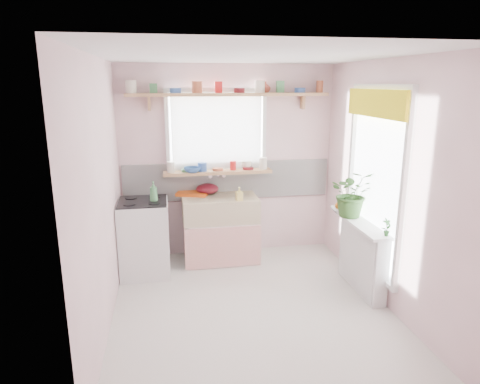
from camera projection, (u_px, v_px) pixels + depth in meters
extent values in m
plane|color=silver|center=(251.00, 308.00, 4.43)|extent=(3.20, 3.20, 0.00)
plane|color=white|center=(253.00, 55.00, 3.81)|extent=(3.20, 3.20, 0.00)
plane|color=#FDD4D9|center=(228.00, 162.00, 5.65)|extent=(2.80, 0.00, 2.80)
plane|color=#FDD4D9|center=(305.00, 254.00, 2.59)|extent=(2.80, 0.00, 2.80)
plane|color=#FDD4D9|center=(101.00, 197.00, 3.89)|extent=(0.00, 3.20, 3.20)
plane|color=#FDD4D9|center=(386.00, 185.00, 4.36)|extent=(0.00, 3.20, 3.20)
cube|color=white|center=(228.00, 180.00, 5.70)|extent=(2.74, 0.03, 0.50)
cube|color=#C47F87|center=(228.00, 195.00, 5.74)|extent=(2.74, 0.02, 0.12)
cube|color=white|center=(216.00, 132.00, 5.52)|extent=(1.20, 0.01, 1.00)
cube|color=white|center=(217.00, 132.00, 5.46)|extent=(1.15, 0.02, 0.95)
cube|color=white|center=(377.00, 181.00, 4.55)|extent=(0.01, 1.10, 1.90)
cube|color=yellow|center=(375.00, 103.00, 4.33)|extent=(0.03, 1.20, 0.28)
cube|color=white|center=(220.00, 240.00, 5.58)|extent=(0.85, 0.55, 0.55)
cube|color=#D94940|center=(223.00, 247.00, 5.31)|extent=(0.95, 0.02, 0.53)
cube|color=beige|center=(220.00, 208.00, 5.47)|extent=(0.95, 0.55, 0.30)
cylinder|color=silver|center=(217.00, 174.00, 5.61)|extent=(0.03, 0.22, 0.03)
cube|color=white|center=(145.00, 238.00, 5.14)|extent=(0.58, 0.58, 0.90)
cube|color=black|center=(142.00, 202.00, 5.02)|extent=(0.56, 0.56, 0.02)
cylinder|color=black|center=(129.00, 204.00, 4.86)|extent=(0.14, 0.14, 0.01)
cylinder|color=black|center=(154.00, 203.00, 4.91)|extent=(0.14, 0.14, 0.01)
cylinder|color=black|center=(131.00, 198.00, 5.13)|extent=(0.14, 0.14, 0.01)
cylinder|color=black|center=(155.00, 197.00, 5.18)|extent=(0.14, 0.14, 0.01)
cube|color=white|center=(362.00, 258.00, 4.75)|extent=(0.15, 0.90, 0.75)
cube|color=white|center=(362.00, 225.00, 4.65)|extent=(0.22, 0.95, 0.03)
cube|color=tan|center=(218.00, 172.00, 5.54)|extent=(1.40, 0.22, 0.04)
cube|color=tan|center=(229.00, 94.00, 5.31)|extent=(2.52, 0.24, 0.04)
cylinder|color=silver|center=(131.00, 88.00, 5.09)|extent=(0.11, 0.11, 0.12)
cylinder|color=#3F7F4C|center=(153.00, 88.00, 5.13)|extent=(0.11, 0.11, 0.12)
cylinder|color=#3359A5|center=(176.00, 91.00, 5.19)|extent=(0.11, 0.11, 0.06)
cylinder|color=#A55133|center=(197.00, 88.00, 5.22)|extent=(0.11, 0.11, 0.12)
cylinder|color=red|center=(218.00, 88.00, 5.27)|extent=(0.11, 0.11, 0.12)
cylinder|color=#590F14|center=(239.00, 90.00, 5.32)|extent=(0.11, 0.11, 0.06)
cylinder|color=silver|center=(260.00, 88.00, 5.35)|extent=(0.11, 0.11, 0.12)
cylinder|color=#3F7F4C|center=(280.00, 88.00, 5.40)|extent=(0.11, 0.11, 0.12)
cylinder|color=#3359A5|center=(300.00, 90.00, 5.45)|extent=(0.11, 0.11, 0.06)
cylinder|color=#A55133|center=(320.00, 88.00, 5.49)|extent=(0.11, 0.11, 0.12)
cylinder|color=silver|center=(169.00, 168.00, 5.41)|extent=(0.11, 0.11, 0.12)
cylinder|color=#3F7F4C|center=(186.00, 167.00, 5.45)|extent=(0.11, 0.11, 0.12)
cylinder|color=#3359A5|center=(202.00, 169.00, 5.49)|extent=(0.11, 0.11, 0.06)
cylinder|color=#A55133|center=(218.00, 166.00, 5.52)|extent=(0.11, 0.11, 0.12)
cylinder|color=red|center=(234.00, 165.00, 5.55)|extent=(0.11, 0.11, 0.12)
cylinder|color=#590F14|center=(249.00, 167.00, 5.59)|extent=(0.11, 0.11, 0.06)
cylinder|color=silver|center=(265.00, 164.00, 5.62)|extent=(0.11, 0.11, 0.12)
cube|color=#CB4F12|center=(193.00, 193.00, 5.57)|extent=(0.47, 0.40, 0.04)
ellipsoid|color=#520E18|center=(207.00, 189.00, 5.59)|extent=(0.31, 0.31, 0.13)
imported|color=#325C24|center=(353.00, 193.00, 4.84)|extent=(0.59, 0.54, 0.55)
imported|color=silver|center=(343.00, 211.00, 5.01)|extent=(0.30, 0.30, 0.07)
imported|color=#275E25|center=(387.00, 227.00, 4.25)|extent=(0.11, 0.09, 0.18)
imported|color=#E0CA63|center=(239.00, 194.00, 5.26)|extent=(0.09, 0.09, 0.17)
imported|color=white|center=(246.00, 165.00, 5.64)|extent=(0.15, 0.15, 0.10)
imported|color=#2E5896|center=(192.00, 170.00, 5.41)|extent=(0.28, 0.28, 0.07)
imported|color=brown|center=(265.00, 87.00, 5.42)|extent=(0.16, 0.16, 0.14)
imported|color=#458A51|center=(154.00, 192.00, 4.96)|extent=(0.10, 0.10, 0.24)
sphere|color=orange|center=(343.00, 206.00, 4.99)|extent=(0.08, 0.08, 0.08)
sphere|color=orange|center=(347.00, 205.00, 5.03)|extent=(0.08, 0.08, 0.08)
sphere|color=orange|center=(338.00, 206.00, 5.00)|extent=(0.08, 0.08, 0.08)
cylinder|color=yellow|center=(346.00, 206.00, 4.95)|extent=(0.18, 0.04, 0.10)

